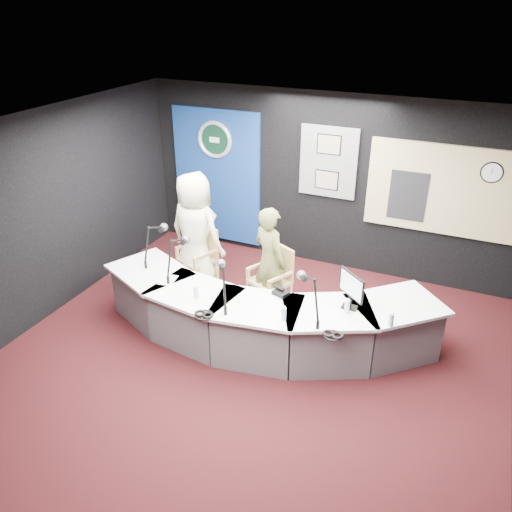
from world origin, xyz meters
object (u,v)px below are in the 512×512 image
at_px(armchair_left, 197,261).
at_px(person_woman, 270,261).
at_px(person_man, 195,232).
at_px(broadcast_desk, 259,316).
at_px(armchair_right, 269,284).

relative_size(armchair_left, person_woman, 0.55).
bearing_deg(person_man, armchair_left, -0.00).
height_order(broadcast_desk, armchair_left, armchair_left).
relative_size(armchair_left, armchair_right, 1.02).
relative_size(person_man, person_woman, 1.16).
relative_size(broadcast_desk, person_man, 2.46).
bearing_deg(armchair_right, person_man, -160.67).
height_order(broadcast_desk, person_man, person_man).
distance_m(broadcast_desk, person_woman, 0.86).
distance_m(armchair_right, person_man, 1.36).
xyz_separation_m(armchair_right, person_woman, (0.00, 0.00, 0.36)).
xyz_separation_m(armchair_left, person_man, (0.00, 0.00, 0.48)).
xyz_separation_m(broadcast_desk, person_woman, (-0.16, 0.74, 0.41)).
bearing_deg(broadcast_desk, armchair_right, 102.41).
relative_size(armchair_right, person_man, 0.47).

